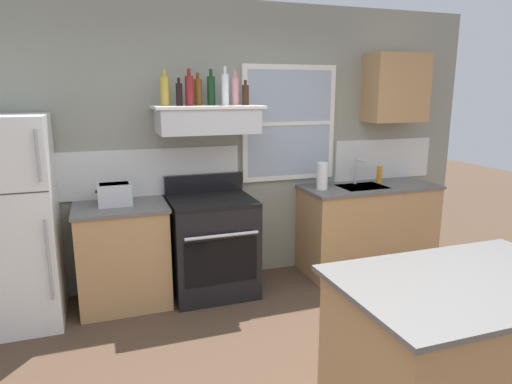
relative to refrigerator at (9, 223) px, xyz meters
name	(u,v)px	position (x,y,z in m)	size (l,w,h in m)	color
back_wall	(229,145)	(1.93, 0.39, 0.51)	(5.40, 0.11, 2.70)	gray
refrigerator	(9,223)	(0.00, 0.00, 0.00)	(0.70, 0.72, 1.70)	white
counter_left_of_stove	(123,255)	(0.85, 0.06, -0.39)	(0.79, 0.63, 0.91)	tan
toaster	(115,194)	(0.81, 0.07, 0.16)	(0.30, 0.20, 0.19)	silver
stove_range	(212,245)	(1.65, 0.02, -0.38)	(0.76, 0.69, 1.09)	black
range_hood_shelf	(207,119)	(1.65, 0.12, 0.78)	(0.96, 0.52, 0.24)	silver
bottle_champagne_gold_foil	(165,91)	(1.29, 0.13, 1.03)	(0.08, 0.08, 0.31)	#B29333
bottle_balsamic_dark	(179,94)	(1.40, 0.08, 1.00)	(0.06, 0.06, 0.24)	black
bottle_red_label_wine	(189,90)	(1.49, 0.09, 1.03)	(0.07, 0.07, 0.31)	maroon
bottle_amber_wine	(198,92)	(1.59, 0.18, 1.02)	(0.07, 0.07, 0.28)	brown
bottle_dark_green_wine	(211,90)	(1.70, 0.16, 1.03)	(0.07, 0.07, 0.32)	#143819
bottle_clear_tall	(225,89)	(1.81, 0.07, 1.04)	(0.06, 0.06, 0.34)	silver
bottle_rose_pink	(235,91)	(1.91, 0.11, 1.02)	(0.07, 0.07, 0.30)	#C67F84
bottle_brown_stout	(245,95)	(2.01, 0.09, 0.99)	(0.06, 0.06, 0.22)	#381E0F
counter_right_with_sink	(367,227)	(3.35, 0.06, -0.39)	(1.43, 0.63, 0.91)	tan
sink_faucet	(357,168)	(3.25, 0.16, 0.24)	(0.03, 0.17, 0.28)	silver
paper_towel_roll	(322,176)	(2.79, 0.06, 0.20)	(0.11, 0.11, 0.27)	white
dish_soap_bottle	(379,174)	(3.53, 0.16, 0.15)	(0.06, 0.06, 0.18)	orange
kitchen_island	(462,356)	(2.50, -2.18, -0.39)	(1.40, 0.90, 0.91)	tan
upper_cabinet_right	(396,88)	(3.70, 0.20, 1.05)	(0.64, 0.32, 0.70)	tan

